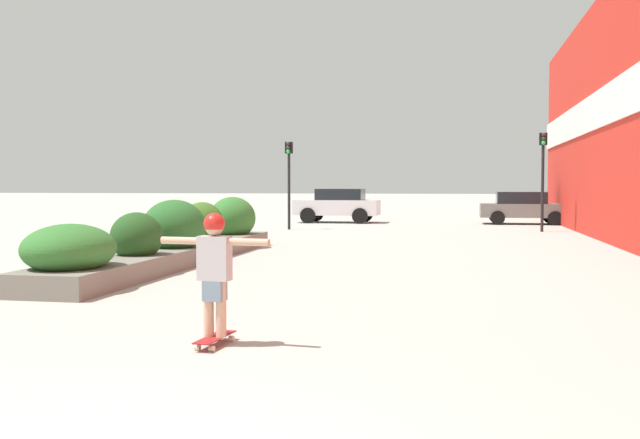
{
  "coord_description": "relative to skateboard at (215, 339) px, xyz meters",
  "views": [
    {
      "loc": [
        1.95,
        -3.16,
        1.72
      ],
      "look_at": [
        -0.33,
        8.53,
        1.15
      ],
      "focal_mm": 40.0,
      "sensor_mm": 36.0,
      "label": 1
    }
  ],
  "objects": [
    {
      "name": "skateboarder",
      "position": [
        0.0,
        0.0,
        0.83
      ],
      "size": [
        1.24,
        0.23,
        1.33
      ],
      "rotation": [
        0.0,
        0.0,
        -0.09
      ],
      "color": "tan",
      "rests_on": "skateboard"
    },
    {
      "name": "planter_box",
      "position": [
        -3.59,
        7.5,
        0.47
      ],
      "size": [
        1.56,
        10.52,
        1.42
      ],
      "color": "slate",
      "rests_on": "ground_plane"
    },
    {
      "name": "traffic_light_left",
      "position": [
        -3.98,
        19.94,
        2.27
      ],
      "size": [
        0.28,
        0.3,
        3.43
      ],
      "color": "black",
      "rests_on": "ground_plane"
    },
    {
      "name": "car_center_left",
      "position": [
        -2.98,
        25.56,
        0.76
      ],
      "size": [
        3.88,
        2.05,
        1.57
      ],
      "rotation": [
        0.0,
        0.0,
        1.57
      ],
      "color": "silver",
      "rests_on": "ground_plane"
    },
    {
      "name": "traffic_light_right",
      "position": [
        5.62,
        20.39,
        2.42
      ],
      "size": [
        0.28,
        0.3,
        3.68
      ],
      "color": "black",
      "rests_on": "ground_plane"
    },
    {
      "name": "car_leftmost",
      "position": [
        5.41,
        25.81,
        0.68
      ],
      "size": [
        3.89,
        1.92,
        1.45
      ],
      "rotation": [
        0.0,
        0.0,
        -1.57
      ],
      "color": "slate",
      "rests_on": "ground_plane"
    },
    {
      "name": "skateboard",
      "position": [
        0.0,
        0.0,
        0.0
      ],
      "size": [
        0.27,
        0.75,
        0.1
      ],
      "rotation": [
        0.0,
        0.0,
        -0.09
      ],
      "color": "maroon",
      "rests_on": "ground_plane"
    }
  ]
}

